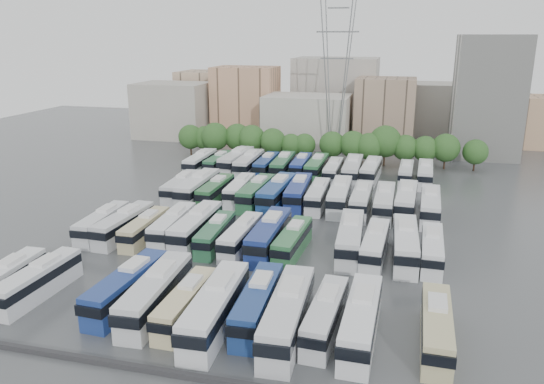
% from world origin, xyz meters
% --- Properties ---
extents(ground, '(220.00, 220.00, 0.00)m').
position_xyz_m(ground, '(0.00, 0.00, 0.00)').
color(ground, '#424447').
rests_on(ground, ground).
extents(parapet, '(56.00, 0.50, 0.50)m').
position_xyz_m(parapet, '(0.00, -33.00, 0.25)').
color(parapet, '#2D2D30').
rests_on(parapet, ground).
extents(tree_line, '(65.03, 7.86, 8.34)m').
position_xyz_m(tree_line, '(-0.56, 42.14, 4.30)').
color(tree_line, black).
rests_on(tree_line, ground).
extents(city_buildings, '(102.00, 35.00, 20.00)m').
position_xyz_m(city_buildings, '(-7.46, 71.86, 7.87)').
color(city_buildings, '#9E998E').
rests_on(city_buildings, ground).
extents(apartment_tower, '(14.00, 14.00, 26.00)m').
position_xyz_m(apartment_tower, '(34.00, 58.00, 13.00)').
color(apartment_tower, silver).
rests_on(apartment_tower, ground).
extents(electricity_pylon, '(9.00, 6.91, 33.83)m').
position_xyz_m(electricity_pylon, '(2.00, 50.00, 18.66)').
color(electricity_pylon, slate).
rests_on(electricity_pylon, ground).
extents(bus_r0_s0, '(2.98, 11.55, 3.59)m').
position_xyz_m(bus_r0_s0, '(-21.58, -24.88, 1.76)').
color(bus_r0_s0, white).
rests_on(bus_r0_s0, ground).
extents(bus_r0_s1, '(2.95, 11.59, 3.61)m').
position_xyz_m(bus_r0_s1, '(-18.12, -24.02, 1.77)').
color(bus_r0_s1, silver).
rests_on(bus_r0_s1, ground).
extents(bus_r0_s4, '(3.36, 12.62, 3.92)m').
position_xyz_m(bus_r0_s4, '(-8.38, -23.20, 1.92)').
color(bus_r0_s4, navy).
rests_on(bus_r0_s4, ground).
extents(bus_r0_s5, '(3.48, 13.20, 4.10)m').
position_xyz_m(bus_r0_s5, '(-4.94, -23.88, 2.02)').
color(bus_r0_s5, silver).
rests_on(bus_r0_s5, ground).
extents(bus_r0_s6, '(2.42, 10.93, 3.43)m').
position_xyz_m(bus_r0_s6, '(-1.58, -24.47, 1.68)').
color(bus_r0_s6, beige).
rests_on(bus_r0_s6, ground).
extents(bus_r0_s7, '(3.52, 13.65, 4.25)m').
position_xyz_m(bus_r0_s7, '(1.71, -25.26, 2.09)').
color(bus_r0_s7, white).
rests_on(bus_r0_s7, ground).
extents(bus_r0_s8, '(3.16, 12.25, 3.81)m').
position_xyz_m(bus_r0_s8, '(5.12, -23.12, 1.87)').
color(bus_r0_s8, navy).
rests_on(bus_r0_s8, ground).
extents(bus_r0_s9, '(3.49, 13.73, 4.28)m').
position_xyz_m(bus_r0_s9, '(8.37, -24.79, 2.10)').
color(bus_r0_s9, silver).
rests_on(bus_r0_s9, ground).
extents(bus_r0_s10, '(2.97, 11.30, 3.51)m').
position_xyz_m(bus_r0_s10, '(11.58, -23.51, 1.72)').
color(bus_r0_s10, silver).
rests_on(bus_r0_s10, ground).
extents(bus_r0_s11, '(2.96, 12.64, 3.95)m').
position_xyz_m(bus_r0_s11, '(14.80, -23.97, 1.94)').
color(bus_r0_s11, silver).
rests_on(bus_r0_s11, ground).
extents(bus_r0_s13, '(2.71, 11.67, 3.65)m').
position_xyz_m(bus_r0_s13, '(21.20, -23.29, 1.79)').
color(bus_r0_s13, '#BDB482').
rests_on(bus_r0_s13, ground).
extents(bus_r1_s0, '(2.91, 11.44, 3.56)m').
position_xyz_m(bus_r1_s0, '(-21.22, -6.81, 1.75)').
color(bus_r1_s0, silver).
rests_on(bus_r1_s0, ground).
extents(bus_r1_s1, '(3.19, 12.02, 3.73)m').
position_xyz_m(bus_r1_s1, '(-18.06, -6.73, 1.83)').
color(bus_r1_s1, silver).
rests_on(bus_r1_s1, ground).
extents(bus_r1_s2, '(2.44, 10.82, 3.39)m').
position_xyz_m(bus_r1_s2, '(-14.86, -7.01, 1.66)').
color(bus_r1_s2, '#C4B887').
rests_on(bus_r1_s2, ground).
extents(bus_r1_s3, '(3.15, 11.86, 3.69)m').
position_xyz_m(bus_r1_s3, '(-11.57, -5.56, 1.81)').
color(bus_r1_s3, silver).
rests_on(bus_r1_s3, ground).
extents(bus_r1_s4, '(2.91, 12.94, 4.05)m').
position_xyz_m(bus_r1_s4, '(-8.23, -5.59, 1.99)').
color(bus_r1_s4, silver).
rests_on(bus_r1_s4, ground).
extents(bus_r1_s5, '(2.84, 11.03, 3.43)m').
position_xyz_m(bus_r1_s5, '(-5.18, -6.71, 1.68)').
color(bus_r1_s5, '#2A6340').
rests_on(bus_r1_s5, ground).
extents(bus_r1_s6, '(2.77, 11.34, 3.54)m').
position_xyz_m(bus_r1_s6, '(-1.71, -6.76, 1.74)').
color(bus_r1_s6, silver).
rests_on(bus_r1_s6, ground).
extents(bus_r1_s7, '(2.90, 13.23, 4.15)m').
position_xyz_m(bus_r1_s7, '(1.80, -6.29, 2.04)').
color(bus_r1_s7, navy).
rests_on(bus_r1_s7, ground).
extents(bus_r1_s8, '(3.01, 11.36, 3.53)m').
position_xyz_m(bus_r1_s8, '(4.89, -6.71, 1.73)').
color(bus_r1_s8, '#30723F').
rests_on(bus_r1_s8, ground).
extents(bus_r1_s10, '(3.51, 13.23, 4.11)m').
position_xyz_m(bus_r1_s10, '(11.71, -4.71, 2.02)').
color(bus_r1_s10, silver).
rests_on(bus_r1_s10, ground).
extents(bus_r1_s11, '(2.99, 11.73, 3.65)m').
position_xyz_m(bus_r1_s11, '(14.80, -5.72, 1.79)').
color(bus_r1_s11, white).
rests_on(bus_r1_s11, ground).
extents(bus_r1_s12, '(3.28, 13.05, 4.06)m').
position_xyz_m(bus_r1_s12, '(18.32, -4.92, 2.00)').
color(bus_r1_s12, silver).
rests_on(bus_r1_s12, ground).
extents(bus_r1_s13, '(2.74, 11.38, 3.55)m').
position_xyz_m(bus_r1_s13, '(21.40, -5.20, 1.74)').
color(bus_r1_s13, white).
rests_on(bus_r1_s13, ground).
extents(bus_r2_s1, '(3.14, 12.14, 3.78)m').
position_xyz_m(bus_r2_s1, '(-17.98, 11.76, 1.85)').
color(bus_r2_s1, silver).
rests_on(bus_r2_s1, ground).
extents(bus_r2_s2, '(3.02, 13.47, 4.22)m').
position_xyz_m(bus_r2_s2, '(-14.80, 11.26, 2.07)').
color(bus_r2_s2, silver).
rests_on(bus_r2_s2, ground).
extents(bus_r2_s3, '(2.67, 11.76, 3.68)m').
position_xyz_m(bus_r2_s3, '(-11.71, 11.15, 1.81)').
color(bus_r2_s3, '#2A6336').
rests_on(bus_r2_s3, ground).
extents(bus_r2_s4, '(2.93, 11.59, 3.61)m').
position_xyz_m(bus_r2_s4, '(-8.16, 12.80, 1.77)').
color(bus_r2_s4, white).
rests_on(bus_r2_s4, ground).
extents(bus_r2_s5, '(3.24, 12.66, 3.94)m').
position_xyz_m(bus_r2_s5, '(-4.96, 11.45, 1.94)').
color(bus_r2_s5, '#2B653E').
rests_on(bus_r2_s5, ground).
extents(bus_r2_s6, '(3.46, 13.77, 4.29)m').
position_xyz_m(bus_r2_s6, '(-1.57, 11.52, 2.11)').
color(bus_r2_s6, navy).
rests_on(bus_r2_s6, ground).
extents(bus_r2_s7, '(3.49, 13.09, 4.07)m').
position_xyz_m(bus_r2_s7, '(1.54, 13.03, 2.00)').
color(bus_r2_s7, navy).
rests_on(bus_r2_s7, ground).
extents(bus_r2_s8, '(2.84, 11.80, 3.68)m').
position_xyz_m(bus_r2_s8, '(4.74, 12.51, 1.81)').
color(bus_r2_s8, silver).
rests_on(bus_r2_s8, ground).
extents(bus_r2_s9, '(3.23, 13.18, 4.11)m').
position_xyz_m(bus_r2_s9, '(8.15, 12.64, 2.02)').
color(bus_r2_s9, silver).
rests_on(bus_r2_s9, ground).
extents(bus_r2_s10, '(2.74, 12.26, 3.84)m').
position_xyz_m(bus_r2_s10, '(11.58, 11.65, 1.89)').
color(bus_r2_s10, silver).
rests_on(bus_r2_s10, ground).
extents(bus_r2_s11, '(2.78, 12.64, 3.96)m').
position_xyz_m(bus_r2_s11, '(15.03, 11.31, 1.95)').
color(bus_r2_s11, silver).
rests_on(bus_r2_s11, ground).
extents(bus_r2_s12, '(3.39, 13.11, 4.08)m').
position_xyz_m(bus_r2_s12, '(18.18, 12.68, 2.00)').
color(bus_r2_s12, silver).
rests_on(bus_r2_s12, ground).
extents(bus_r2_s13, '(3.17, 12.78, 3.98)m').
position_xyz_m(bus_r2_s13, '(21.63, 11.20, 1.96)').
color(bus_r2_s13, silver).
rests_on(bus_r2_s13, ground).
extents(bus_r3_s0, '(2.84, 12.40, 3.88)m').
position_xyz_m(bus_r3_s0, '(-21.44, 28.88, 1.90)').
color(bus_r3_s0, white).
rests_on(bus_r3_s0, ground).
extents(bus_r3_s1, '(2.68, 11.22, 3.51)m').
position_xyz_m(bus_r3_s1, '(-18.04, 30.09, 1.72)').
color(bus_r3_s1, '#2B6440').
rests_on(bus_r3_s1, ground).
extents(bus_r3_s2, '(3.53, 13.63, 4.24)m').
position_xyz_m(bus_r3_s2, '(-14.64, 30.92, 2.08)').
color(bus_r3_s2, silver).
rests_on(bus_r3_s2, ground).
extents(bus_r3_s3, '(3.02, 13.12, 4.11)m').
position_xyz_m(bus_r3_s3, '(-11.59, 29.46, 2.02)').
color(bus_r3_s3, silver).
rests_on(bus_r3_s3, ground).
extents(bus_r3_s4, '(2.69, 11.82, 3.70)m').
position_xyz_m(bus_r3_s4, '(-8.26, 30.06, 1.82)').
color(bus_r3_s4, navy).
rests_on(bus_r3_s4, ground).
extents(bus_r3_s5, '(3.19, 12.67, 3.95)m').
position_xyz_m(bus_r3_s5, '(-5.00, 30.01, 1.94)').
color(bus_r3_s5, '#2B663F').
rests_on(bus_r3_s5, ground).
extents(bus_r3_s6, '(2.78, 11.74, 3.67)m').
position_xyz_m(bus_r3_s6, '(-1.70, 31.16, 1.80)').
color(bus_r3_s6, navy).
rests_on(bus_r3_s6, ground).
extents(bus_r3_s7, '(2.90, 12.31, 3.85)m').
position_xyz_m(bus_r3_s7, '(1.47, 30.52, 1.89)').
color(bus_r3_s7, '#30703F').
rests_on(bus_r3_s7, ground).
extents(bus_r3_s8, '(2.53, 11.49, 3.60)m').
position_xyz_m(bus_r3_s8, '(4.83, 28.94, 1.77)').
color(bus_r3_s8, silver).
rests_on(bus_r3_s8, ground).
extents(bus_r3_s9, '(3.14, 13.53, 4.23)m').
position_xyz_m(bus_r3_s9, '(8.38, 29.10, 2.08)').
color(bus_r3_s9, silver).
rests_on(bus_r3_s9, ground).
extents(bus_r3_s10, '(3.35, 12.54, 3.89)m').
position_xyz_m(bus_r3_s10, '(11.66, 30.05, 1.91)').
color(bus_r3_s10, silver).
rests_on(bus_r3_s10, ground).
extents(bus_r3_s12, '(2.76, 11.16, 3.48)m').
position_xyz_m(bus_r3_s12, '(17.93, 30.83, 1.71)').
color(bus_r3_s12, silver).
rests_on(bus_r3_s12, ground).
extents(bus_r3_s13, '(3.01, 12.10, 3.77)m').
position_xyz_m(bus_r3_s13, '(21.30, 30.64, 1.85)').
color(bus_r3_s13, silver).
rests_on(bus_r3_s13, ground).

